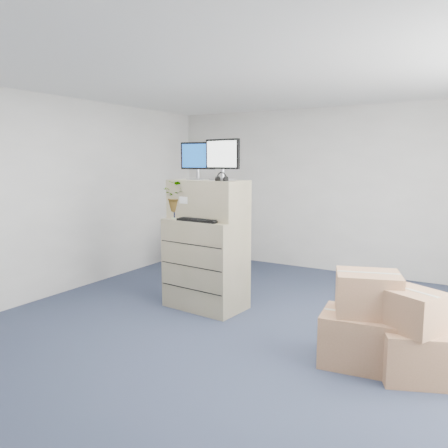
# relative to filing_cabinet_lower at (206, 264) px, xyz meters

# --- Properties ---
(ground) EXTENTS (7.00, 7.00, 0.00)m
(ground) POSITION_rel_filing_cabinet_lower_xyz_m (0.84, -0.77, -0.58)
(ground) COLOR #272E46
(ground) RESTS_ON ground
(wall_back) EXTENTS (6.00, 0.02, 2.80)m
(wall_back) POSITION_rel_filing_cabinet_lower_xyz_m (0.84, 2.74, 0.82)
(wall_back) COLOR #B6B4AD
(wall_back) RESTS_ON ground
(filing_cabinet_lower) EXTENTS (1.05, 0.70, 1.16)m
(filing_cabinet_lower) POSITION_rel_filing_cabinet_lower_xyz_m (0.00, 0.00, 0.00)
(filing_cabinet_lower) COLOR #9A926A
(filing_cabinet_lower) RESTS_ON ground
(filing_cabinet_upper) EXTENTS (1.04, 0.59, 0.50)m
(filing_cabinet_upper) POSITION_rel_filing_cabinet_lower_xyz_m (0.01, 0.06, 0.83)
(filing_cabinet_upper) COLOR #9A926A
(filing_cabinet_upper) RESTS_ON filing_cabinet_lower
(monitor_left) EXTENTS (0.49, 0.20, 0.48)m
(monitor_left) POSITION_rel_filing_cabinet_lower_xyz_m (-0.18, 0.10, 1.35)
(monitor_left) COLOR #99999E
(monitor_left) RESTS_ON filing_cabinet_upper
(monitor_right) EXTENTS (0.51, 0.24, 0.51)m
(monitor_right) POSITION_rel_filing_cabinet_lower_xyz_m (0.23, 0.03, 1.36)
(monitor_right) COLOR #99999E
(monitor_right) RESTS_ON filing_cabinet_upper
(headphones) EXTENTS (0.14, 0.03, 0.14)m
(headphones) POSITION_rel_filing_cabinet_lower_xyz_m (0.31, -0.12, 1.12)
(headphones) COLOR black
(headphones) RESTS_ON filing_cabinet_upper
(keyboard) EXTENTS (0.58, 0.27, 0.03)m
(keyboard) POSITION_rel_filing_cabinet_lower_xyz_m (0.04, -0.17, 0.60)
(keyboard) COLOR black
(keyboard) RESTS_ON filing_cabinet_lower
(mouse) EXTENTS (0.11, 0.07, 0.04)m
(mouse) POSITION_rel_filing_cabinet_lower_xyz_m (0.36, -0.17, 0.60)
(mouse) COLOR silver
(mouse) RESTS_ON filing_cabinet_lower
(water_bottle) EXTENTS (0.09, 0.09, 0.32)m
(water_bottle) POSITION_rel_filing_cabinet_lower_xyz_m (0.11, 0.03, 0.74)
(water_bottle) COLOR gray
(water_bottle) RESTS_ON filing_cabinet_lower
(phone_dock) EXTENTS (0.08, 0.07, 0.16)m
(phone_dock) POSITION_rel_filing_cabinet_lower_xyz_m (-0.07, 0.08, 0.64)
(phone_dock) COLOR silver
(phone_dock) RESTS_ON filing_cabinet_lower
(external_drive) EXTENTS (0.24, 0.21, 0.06)m
(external_drive) POSITION_rel_filing_cabinet_lower_xyz_m (0.33, 0.07, 0.61)
(external_drive) COLOR black
(external_drive) RESTS_ON filing_cabinet_lower
(tissue_box) EXTENTS (0.27, 0.19, 0.09)m
(tissue_box) POSITION_rel_filing_cabinet_lower_xyz_m (0.35, 0.05, 0.69)
(tissue_box) COLOR #4490E8
(tissue_box) RESTS_ON external_drive
(potted_plant) EXTENTS (0.43, 0.47, 0.40)m
(potted_plant) POSITION_rel_filing_cabinet_lower_xyz_m (-0.37, -0.07, 0.81)
(potted_plant) COLOR #A9C39D
(potted_plant) RESTS_ON filing_cabinet_lower
(office_chair) EXTENTS (1.12, 1.11, 0.84)m
(office_chair) POSITION_rel_filing_cabinet_lower_xyz_m (-0.91, 1.69, -0.16)
(office_chair) COLOR #5E5E63
(office_chair) RESTS_ON ground
(cardboard_boxes) EXTENTS (1.99, 1.65, 0.88)m
(cardboard_boxes) POSITION_rel_filing_cabinet_lower_xyz_m (2.50, -0.35, -0.26)
(cardboard_boxes) COLOR #A2724E
(cardboard_boxes) RESTS_ON ground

